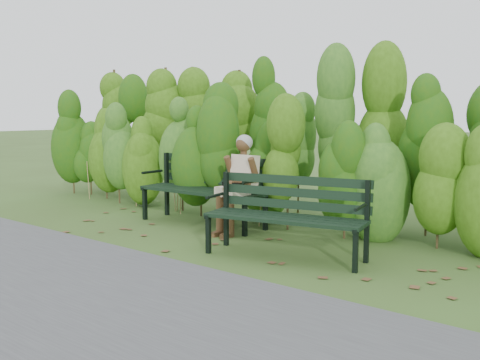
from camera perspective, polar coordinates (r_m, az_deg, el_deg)
The scene contains 7 objects.
ground at distance 6.94m, azimuth -1.86°, elevation -6.43°, with size 80.00×80.00×0.00m, color #3E5523.
footpath at distance 5.55m, azimuth -17.35°, elevation -10.16°, with size 60.00×2.50×0.01m, color #474749.
hedge_band at distance 8.24m, azimuth 6.74°, elevation 4.49°, with size 11.04×1.67×2.42m.
leaf_litter at distance 6.99m, azimuth -2.28°, elevation -6.31°, with size 5.99×2.18×0.01m.
bench_left at distance 8.05m, azimuth -3.40°, elevation -0.41°, with size 1.98×0.72×0.98m.
bench_right at distance 6.26m, azimuth 4.94°, elevation -3.02°, with size 1.87×0.95×0.89m.
seated_woman at distance 7.43m, azimuth -0.14°, elevation 0.34°, with size 0.49×0.72×1.30m.
Camera 1 is at (4.48, -5.05, 1.61)m, focal length 42.00 mm.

